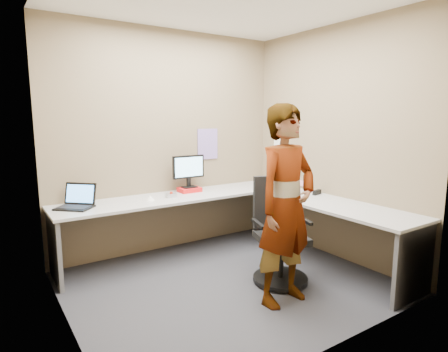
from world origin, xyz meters
TOP-DOWN VIEW (x-y plane):
  - ground at (0.00, 0.00)m, footprint 3.00×3.00m
  - wall_back at (0.00, 1.30)m, footprint 3.00×0.00m
  - wall_right at (1.50, 0.00)m, footprint 0.00×2.70m
  - wall_left at (-1.50, 0.00)m, footprint 0.00×2.70m
  - desk at (0.44, 0.39)m, footprint 2.98×2.58m
  - paper_ream at (0.17, 1.11)m, footprint 0.27×0.19m
  - monitor at (0.17, 1.12)m, footprint 0.42×0.12m
  - laptop at (-1.18, 1.04)m, footprint 0.45×0.44m
  - trackball_mouse at (-0.16, 0.95)m, footprint 0.12×0.08m
  - origami at (-0.43, 0.92)m, footprint 0.10×0.10m
  - stapler at (1.37, 0.11)m, footprint 0.16×0.08m
  - flower at (1.17, 0.29)m, footprint 0.07×0.07m
  - calendar_purple at (0.55, 1.29)m, footprint 0.30×0.01m
  - calendar_white at (1.49, 0.90)m, footprint 0.01×0.28m
  - sticky_note_a at (1.49, 0.55)m, footprint 0.01×0.07m
  - sticky_note_b at (1.49, 0.60)m, footprint 0.01×0.07m
  - sticky_note_c at (1.49, 0.48)m, footprint 0.01×0.07m
  - sticky_note_d at (1.49, 0.70)m, footprint 0.01×0.07m
  - office_chair at (0.47, -0.22)m, footprint 0.60×0.59m
  - person at (0.23, -0.58)m, footprint 0.69×0.49m

SIDE VIEW (x-z plane):
  - ground at x=0.00m, z-range 0.00..0.00m
  - office_chair at x=0.47m, z-range -0.09..0.95m
  - desk at x=0.44m, z-range 0.22..0.95m
  - trackball_mouse at x=-0.16m, z-range 0.72..0.79m
  - paper_ream at x=0.17m, z-range 0.73..0.78m
  - stapler at x=1.37m, z-range 0.73..0.78m
  - origami at x=-0.43m, z-range 0.73..0.79m
  - laptop at x=-1.18m, z-range 0.67..0.92m
  - sticky_note_c at x=1.49m, z-range 0.76..0.84m
  - sticky_note_b at x=1.49m, z-range 0.78..0.86m
  - flower at x=1.17m, z-range 0.77..0.98m
  - person at x=0.23m, z-range 0.00..1.78m
  - sticky_note_d at x=1.49m, z-range 0.88..0.96m
  - sticky_note_a at x=1.49m, z-range 0.91..0.99m
  - monitor at x=0.17m, z-range 0.82..1.22m
  - calendar_white at x=1.49m, z-range 1.06..1.44m
  - calendar_purple at x=0.55m, z-range 1.10..1.50m
  - wall_back at x=0.00m, z-range -0.15..2.85m
  - wall_right at x=1.50m, z-range 0.00..2.70m
  - wall_left at x=-1.50m, z-range 0.00..2.70m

